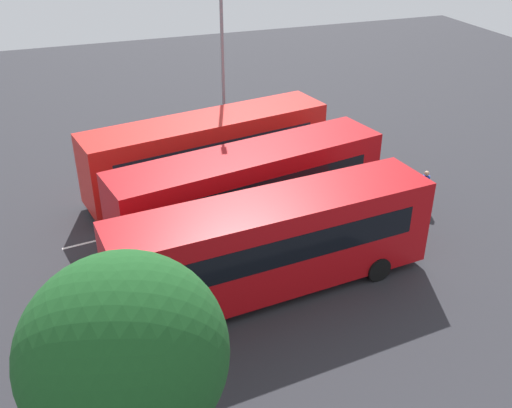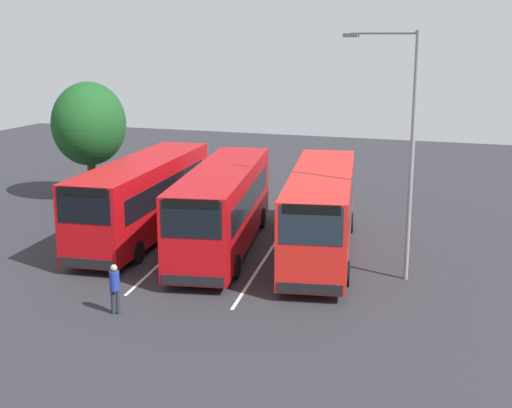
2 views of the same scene
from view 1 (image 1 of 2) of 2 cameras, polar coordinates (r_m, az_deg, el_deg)
ground_plane at (r=23.52m, az=-1.79°, el=-2.78°), size 67.27×67.27×0.00m
bus_far_left at (r=19.45m, az=1.87°, el=-3.76°), size 11.23×3.38×3.41m
bus_center_left at (r=22.79m, az=-0.55°, el=1.51°), size 11.30×4.37×3.41m
bus_center_right at (r=26.11m, az=-4.63°, el=5.14°), size 11.30×4.30×3.41m
pedestrian at (r=25.98m, az=16.11°, el=1.73°), size 0.41×0.41×1.66m
street_lamp at (r=28.61m, az=-3.25°, el=14.18°), size 0.82×2.79×8.85m
depot_tree at (r=12.27m, az=-12.65°, el=-14.36°), size 4.22×3.80×6.33m
lane_stripe_outer_left at (r=21.96m, az=-0.19°, el=-5.30°), size 13.44×1.76×0.01m
lane_stripe_inner_left at (r=25.12m, az=-3.19°, el=-0.55°), size 13.44×1.76×0.01m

